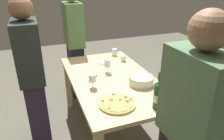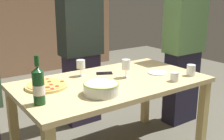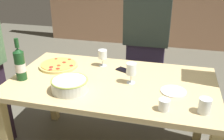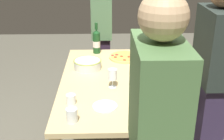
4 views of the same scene
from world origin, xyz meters
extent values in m
cube|color=#D5B97E|center=(0.00, 0.00, 0.73)|extent=(1.60, 0.90, 0.04)
cube|color=tan|center=(0.74, -0.40, 0.35)|extent=(0.07, 0.07, 0.71)
cube|color=tan|center=(-0.74, 0.40, 0.35)|extent=(0.07, 0.07, 0.71)
cube|color=tan|center=(0.74, 0.40, 0.35)|extent=(0.07, 0.07, 0.71)
cube|color=tan|center=(0.00, 3.20, 1.23)|extent=(4.21, 0.16, 2.46)
cylinder|color=#D6BC6E|center=(-0.52, 0.15, 0.76)|extent=(0.33, 0.33, 0.02)
cylinder|color=#EFA750|center=(-0.52, 0.15, 0.77)|extent=(0.30, 0.30, 0.01)
cylinder|color=#A3311E|center=(-0.59, 0.25, 0.78)|extent=(0.02, 0.02, 0.00)
cylinder|color=#A9391A|center=(-0.50, 0.11, 0.78)|extent=(0.03, 0.03, 0.00)
cylinder|color=#A42C19|center=(-0.49, 0.19, 0.78)|extent=(0.03, 0.03, 0.00)
cylinder|color=#AE2B1E|center=(-0.40, 0.14, 0.78)|extent=(0.03, 0.03, 0.00)
cylinder|color=#AF3030|center=(-0.53, 0.02, 0.78)|extent=(0.03, 0.03, 0.00)
cylinder|color=#A82D1C|center=(-0.48, 0.05, 0.78)|extent=(0.03, 0.03, 0.00)
cylinder|color=#B12B22|center=(-0.55, 0.06, 0.78)|extent=(0.04, 0.04, 0.00)
cylinder|color=#B43717|center=(-0.47, 0.27, 0.78)|extent=(0.03, 0.03, 0.00)
cylinder|color=silver|center=(-0.26, -0.23, 0.79)|extent=(0.26, 0.26, 0.09)
torus|color=#A3B957|center=(-0.26, -0.23, 0.83)|extent=(0.27, 0.27, 0.01)
cylinder|color=#17431D|center=(-0.70, -0.15, 0.86)|extent=(0.08, 0.08, 0.23)
cone|color=#17431D|center=(-0.70, -0.15, 0.99)|extent=(0.08, 0.08, 0.04)
cylinder|color=#17431D|center=(-0.70, -0.15, 1.05)|extent=(0.03, 0.03, 0.07)
cylinder|color=silver|center=(-0.70, -0.15, 0.85)|extent=(0.08, 0.08, 0.07)
cylinder|color=white|center=(-0.15, 0.27, 0.75)|extent=(0.07, 0.07, 0.00)
cylinder|color=white|center=(-0.15, 0.27, 0.79)|extent=(0.01, 0.01, 0.07)
cylinder|color=white|center=(-0.15, 0.27, 0.86)|extent=(0.08, 0.08, 0.07)
cylinder|color=maroon|center=(-0.15, 0.27, 0.83)|extent=(0.07, 0.07, 0.02)
cylinder|color=white|center=(0.15, 0.00, 0.75)|extent=(0.07, 0.07, 0.00)
cylinder|color=white|center=(0.15, 0.00, 0.79)|extent=(0.01, 0.01, 0.07)
cylinder|color=white|center=(0.15, 0.00, 0.87)|extent=(0.07, 0.07, 0.09)
cylinder|color=white|center=(0.66, -0.29, 0.80)|extent=(0.08, 0.08, 0.10)
cylinder|color=white|center=(0.42, -0.32, 0.79)|extent=(0.07, 0.07, 0.08)
cylinder|color=white|center=(0.47, -0.06, 0.76)|extent=(0.18, 0.18, 0.01)
cube|color=black|center=(0.06, 0.21, 0.76)|extent=(0.16, 0.13, 0.01)
cube|color=#2F253F|center=(0.16, 0.83, 0.40)|extent=(0.39, 0.20, 0.81)
cube|color=#252E2A|center=(0.16, 0.83, 1.11)|extent=(0.45, 0.24, 0.60)
cube|color=#221F34|center=(1.11, 0.19, 0.42)|extent=(0.38, 0.20, 0.83)
cube|color=#4F7644|center=(1.11, 0.19, 1.14)|extent=(0.45, 0.24, 0.62)
camera|label=1|loc=(-1.97, 0.75, 1.78)|focal=33.58mm
camera|label=2|loc=(-1.30, -1.86, 1.48)|focal=44.97mm
camera|label=3|loc=(0.44, -1.72, 1.65)|focal=40.85mm
camera|label=4|loc=(2.36, -0.06, 1.86)|focal=47.43mm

